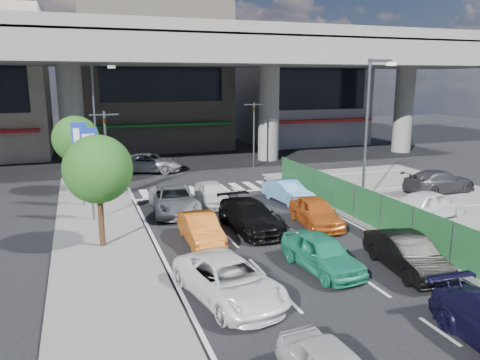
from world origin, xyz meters
name	(u,v)px	position (x,y,z in m)	size (l,w,h in m)	color
ground	(295,262)	(0.00, 0.00, 0.00)	(120.00, 120.00, 0.00)	black
parking_lot	(475,219)	(11.00, 2.00, 0.03)	(12.00, 28.00, 0.06)	slate
sidewalk_left	(103,247)	(-7.00, 4.00, 0.06)	(4.00, 30.00, 0.12)	slate
fence_run	(394,219)	(5.30, 1.00, 0.90)	(0.16, 22.00, 1.80)	#1C5228
expressway	(175,55)	(0.00, 22.00, 8.76)	(64.00, 14.00, 10.75)	slate
building_center	(154,73)	(0.00, 32.97, 7.49)	(14.00, 10.90, 15.00)	gray
building_east	(301,88)	(16.00, 31.97, 5.99)	(12.00, 10.90, 12.00)	slate
traffic_light_left	(105,134)	(-6.20, 12.00, 3.94)	(1.60, 1.24, 5.20)	#595B60
traffic_light_right	(254,118)	(5.50, 19.00, 3.94)	(1.60, 1.24, 5.20)	#595B60
street_lamp_right	(370,121)	(7.17, 6.00, 4.77)	(1.65, 0.22, 8.00)	#595B60
street_lamp_left	(97,112)	(-6.33, 18.00, 4.77)	(1.65, 0.22, 8.00)	#595B60
signboard_near	(90,161)	(-7.20, 7.99, 3.06)	(0.80, 0.14, 4.70)	#595B60
signboard_far	(81,153)	(-7.60, 10.99, 3.06)	(0.80, 0.14, 4.70)	#595B60
tree_near	(98,169)	(-7.00, 4.00, 3.39)	(2.80, 2.80, 4.80)	#382314
tree_far	(76,139)	(-7.80, 14.50, 3.39)	(2.80, 2.80, 4.80)	#382314
sedan_white_mid_left	(229,280)	(-3.41, -2.16, 0.66)	(2.20, 4.76, 1.32)	white
taxi_teal_mid	(322,253)	(0.57, -1.04, 0.68)	(1.60, 3.98, 1.36)	#23936F
hatch_black_mid_right	(407,254)	(3.47, -2.17, 0.68)	(1.45, 4.15, 1.37)	black
taxi_orange_left	(201,229)	(-2.93, 3.34, 0.63)	(1.33, 3.82, 1.26)	#C25D19
sedan_black_mid	(250,216)	(-0.30, 4.22, 0.69)	(1.93, 4.76, 1.38)	black
taxi_orange_right	(316,212)	(2.93, 3.82, 0.69)	(1.63, 4.05, 1.38)	#CA5E1B
wagon_silver_front_left	(174,200)	(-3.08, 8.37, 0.69)	(2.29, 4.97, 1.38)	#96989D
sedan_white_front_mid	(212,193)	(-0.76, 9.14, 0.66)	(1.57, 3.90, 1.33)	white
kei_truck_front_right	(288,192)	(3.52, 8.25, 0.63)	(1.33, 3.81, 1.26)	#5D9FD4
crossing_wagon_silver	(149,163)	(-2.68, 19.88, 0.70)	(2.33, 5.05, 1.40)	gray
parked_sedan_white	(430,204)	(8.90, 2.90, 0.79)	(1.73, 4.29, 1.46)	white
parked_sedan_dgrey	(439,181)	(13.28, 7.14, 0.76)	(1.96, 4.83, 1.40)	#313035
traffic_cone	(401,217)	(6.92, 2.57, 0.39)	(0.34, 0.34, 0.65)	red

